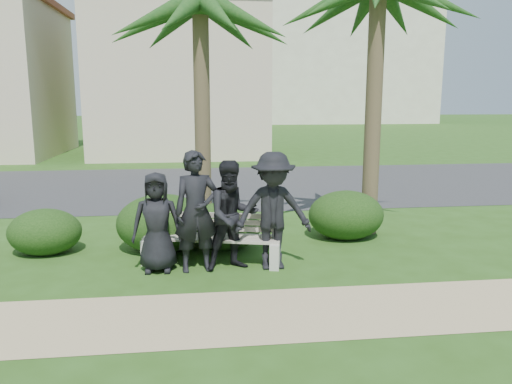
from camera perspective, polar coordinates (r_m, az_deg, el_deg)
ground at (r=8.10m, az=-4.24°, el=-8.74°), size 160.00×160.00×0.00m
footpath at (r=6.43m, az=-3.45°, el=-14.01°), size 30.00×1.60×0.01m
asphalt_street at (r=15.87m, az=-5.63°, el=0.79°), size 160.00×8.00×0.01m
stucco_bldg_right at (r=25.67m, az=-8.62°, el=12.62°), size 8.40×8.40×7.30m
hotel_tower at (r=65.15m, az=6.26°, el=19.94°), size 26.00×18.00×37.30m
park_bench at (r=8.28m, az=-5.10°, el=-5.72°), size 2.37×1.03×0.79m
man_a at (r=7.92m, az=-11.27°, el=-3.42°), size 0.78×0.52×1.57m
man_b at (r=7.81m, az=-6.82°, el=-2.24°), size 0.76×0.56×1.90m
man_c at (r=7.85m, az=-2.71°, el=-2.70°), size 0.98×0.84×1.74m
man_d at (r=7.87m, az=1.97°, el=-2.18°), size 1.23×0.73×1.87m
hedge_a at (r=9.51m, az=-22.99°, el=-4.07°), size 1.25×1.04×0.82m
hedge_b at (r=9.08m, az=-10.71°, el=-3.31°), size 1.61×1.33×1.05m
hedge_c at (r=9.61m, az=-4.73°, el=-3.46°), size 1.07×0.89×0.70m
hedge_d at (r=9.06m, az=-3.64°, el=-3.73°), size 1.34×1.11×0.88m
hedge_f at (r=9.87m, az=10.25°, el=-2.44°), size 1.47×1.22×0.96m
palm_left at (r=10.37m, az=-6.40°, el=20.42°), size 3.00×3.00×5.42m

